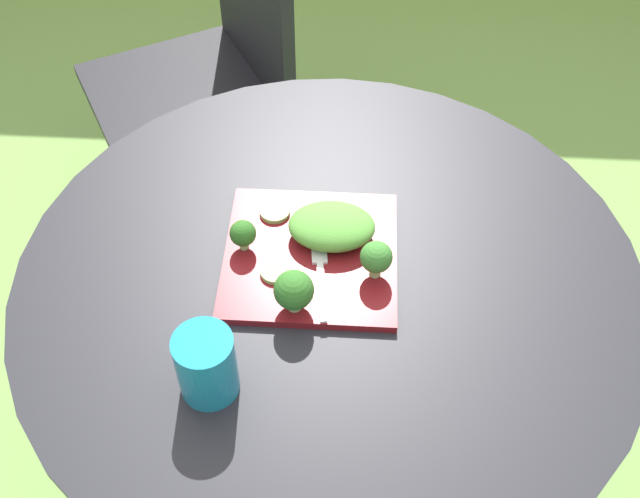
# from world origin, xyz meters

# --- Properties ---
(ground_plane) EXTENTS (12.00, 12.00, 0.00)m
(ground_plane) POSITION_xyz_m (0.00, 0.00, 0.00)
(ground_plane) COLOR #70994C
(patio_table) EXTENTS (0.98, 0.98, 0.71)m
(patio_table) POSITION_xyz_m (0.00, 0.00, 0.48)
(patio_table) COLOR black
(patio_table) RESTS_ON ground_plane
(patio_chair) EXTENTS (0.60, 0.60, 0.90)m
(patio_chair) POSITION_xyz_m (-0.32, 0.81, 0.53)
(patio_chair) COLOR black
(patio_chair) RESTS_ON ground_plane
(salad_plate) EXTENTS (0.27, 0.27, 0.01)m
(salad_plate) POSITION_xyz_m (-0.03, 0.03, 0.72)
(salad_plate) COLOR maroon
(salad_plate) RESTS_ON patio_table
(drinking_glass) EXTENTS (0.08, 0.08, 0.11)m
(drinking_glass) POSITION_xyz_m (-0.15, -0.21, 0.76)
(drinking_glass) COLOR teal
(drinking_glass) RESTS_ON patio_table
(fork) EXTENTS (0.03, 0.15, 0.00)m
(fork) POSITION_xyz_m (-0.01, -0.01, 0.73)
(fork) COLOR silver
(fork) RESTS_ON salad_plate
(lettuce_mound) EXTENTS (0.14, 0.10, 0.05)m
(lettuce_mound) POSITION_xyz_m (-0.00, 0.06, 0.75)
(lettuce_mound) COLOR #519338
(lettuce_mound) RESTS_ON salad_plate
(broccoli_floret_0) EXTENTS (0.04, 0.04, 0.05)m
(broccoli_floret_0) POSITION_xyz_m (-0.14, 0.03, 0.76)
(broccoli_floret_0) COLOR #99B770
(broccoli_floret_0) RESTS_ON salad_plate
(broccoli_floret_1) EXTENTS (0.06, 0.06, 0.07)m
(broccoli_floret_1) POSITION_xyz_m (-0.05, -0.08, 0.77)
(broccoli_floret_1) COLOR #99B770
(broccoli_floret_1) RESTS_ON salad_plate
(broccoli_floret_2) EXTENTS (0.05, 0.05, 0.07)m
(broccoli_floret_2) POSITION_xyz_m (0.07, -0.01, 0.77)
(broccoli_floret_2) COLOR #99B770
(broccoli_floret_2) RESTS_ON salad_plate
(cucumber_slice_0) EXTENTS (0.05, 0.05, 0.01)m
(cucumber_slice_0) POSITION_xyz_m (-0.08, -0.02, 0.73)
(cucumber_slice_0) COLOR #8EB766
(cucumber_slice_0) RESTS_ON salad_plate
(cucumber_slice_1) EXTENTS (0.05, 0.05, 0.01)m
(cucumber_slice_1) POSITION_xyz_m (-0.09, 0.11, 0.73)
(cucumber_slice_1) COLOR #8EB766
(cucumber_slice_1) RESTS_ON salad_plate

